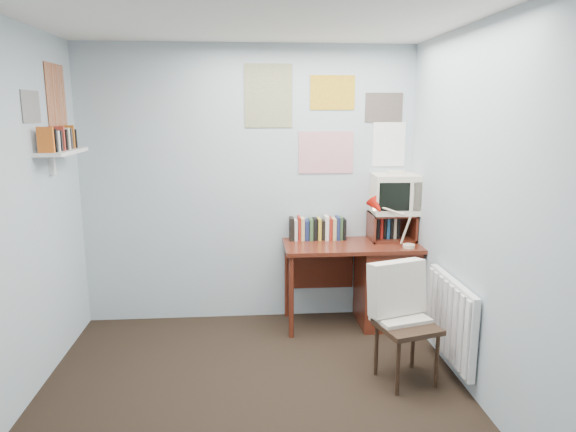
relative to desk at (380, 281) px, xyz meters
The scene contains 13 objects.
ground 1.93m from the desk, 128.37° to the right, with size 3.50×3.50×0.00m, color black.
back_wall 1.47m from the desk, 167.00° to the left, with size 3.00×0.02×2.50m, color #A4B2BC.
right_wall 1.74m from the desk, 77.48° to the right, with size 0.02×3.50×2.50m, color #A4B2BC.
desk is the anchor object (origin of this frame).
desk_chair 1.04m from the desk, 94.04° to the right, with size 0.43×0.41×0.83m, color black.
desk_lamp 0.60m from the desk, 40.94° to the right, with size 0.27×0.23×0.38m, color red.
tv_riser 0.51m from the desk, 42.96° to the left, with size 0.40×0.30×0.25m, color #5C2215.
crt_tv 0.82m from the desk, 42.81° to the left, with size 0.41×0.38×0.39m, color beige.
book_row 0.71m from the desk, 160.58° to the left, with size 0.60×0.14×0.22m, color #5C2215.
radiator 0.97m from the desk, 72.76° to the right, with size 0.09×0.80×0.60m, color white.
wall_shelf 2.87m from the desk, behind, with size 0.20×0.62×0.24m, color white.
posters_back 1.54m from the desk, 150.72° to the left, with size 1.20×0.01×0.90m, color white.
posters_left 3.13m from the desk, behind, with size 0.01×0.70×0.60m, color white.
Camera 1 is at (-0.02, -2.88, 1.92)m, focal length 32.00 mm.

